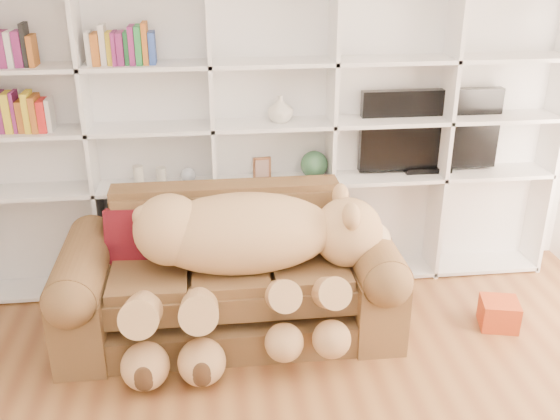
{
  "coord_description": "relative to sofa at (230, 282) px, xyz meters",
  "views": [
    {
      "loc": [
        -0.47,
        -2.13,
        2.57
      ],
      "look_at": [
        -0.02,
        1.63,
        0.9
      ],
      "focal_mm": 40.0,
      "sensor_mm": 36.0,
      "label": 1
    }
  ],
  "objects": [
    {
      "name": "wall_back",
      "position": [
        0.37,
        0.84,
        0.99
      ],
      "size": [
        5.0,
        0.02,
        2.7
      ],
      "primitive_type": "cube",
      "color": "white",
      "rests_on": "floor"
    },
    {
      "name": "bookshelf",
      "position": [
        0.13,
        0.7,
        0.94
      ],
      "size": [
        4.43,
        0.35,
        2.4
      ],
      "color": "white",
      "rests_on": "floor"
    },
    {
      "name": "sofa",
      "position": [
        0.0,
        0.0,
        0.0
      ],
      "size": [
        2.28,
        0.98,
        0.96
      ],
      "color": "brown",
      "rests_on": "floor"
    },
    {
      "name": "teddy_bear",
      "position": [
        0.1,
        -0.19,
        0.32
      ],
      "size": [
        1.81,
        0.96,
        1.05
      ],
      "rotation": [
        0.0,
        0.0,
        -0.11
      ],
      "color": "#E3A171",
      "rests_on": "sofa"
    },
    {
      "name": "throw_pillow",
      "position": [
        -0.65,
        0.16,
        0.31
      ],
      "size": [
        0.39,
        0.23,
        0.4
      ],
      "primitive_type": "cube",
      "rotation": [
        -0.24,
        0.0,
        -0.06
      ],
      "color": "#5E1019",
      "rests_on": "sofa"
    },
    {
      "name": "gift_box",
      "position": [
        1.9,
        -0.23,
        -0.26
      ],
      "size": [
        0.3,
        0.29,
        0.2
      ],
      "primitive_type": "cube",
      "rotation": [
        0.0,
        0.0,
        -0.24
      ],
      "color": "#B33C17",
      "rests_on": "floor"
    },
    {
      "name": "tv",
      "position": [
        1.6,
        0.69,
        0.82
      ],
      "size": [
        1.1,
        0.18,
        0.65
      ],
      "color": "black",
      "rests_on": "bookshelf"
    },
    {
      "name": "picture_frame",
      "position": [
        0.29,
        0.64,
        0.6
      ],
      "size": [
        0.14,
        0.04,
        0.17
      ],
      "primitive_type": "cube",
      "rotation": [
        0.0,
        0.0,
        0.1
      ],
      "color": "brown",
      "rests_on": "bookshelf"
    },
    {
      "name": "green_vase",
      "position": [
        0.69,
        0.64,
        0.61
      ],
      "size": [
        0.21,
        0.21,
        0.21
      ],
      "primitive_type": "sphere",
      "color": "#305D3B",
      "rests_on": "bookshelf"
    },
    {
      "name": "figurine_tall",
      "position": [
        -0.63,
        0.64,
        0.58
      ],
      "size": [
        0.1,
        0.1,
        0.15
      ],
      "primitive_type": "cylinder",
      "rotation": [
        0.0,
        0.0,
        0.37
      ],
      "color": "silver",
      "rests_on": "bookshelf"
    },
    {
      "name": "figurine_short",
      "position": [
        -0.47,
        0.64,
        0.57
      ],
      "size": [
        0.09,
        0.09,
        0.13
      ],
      "primitive_type": "cylinder",
      "rotation": [
        0.0,
        0.0,
        -0.18
      ],
      "color": "silver",
      "rests_on": "bookshelf"
    },
    {
      "name": "snow_globe",
      "position": [
        -0.27,
        0.64,
        0.57
      ],
      "size": [
        0.12,
        0.12,
        0.12
      ],
      "primitive_type": "sphere",
      "color": "silver",
      "rests_on": "bookshelf"
    },
    {
      "name": "shelf_vase",
      "position": [
        0.43,
        0.64,
        1.05
      ],
      "size": [
        0.23,
        0.23,
        0.2
      ],
      "primitive_type": "imported",
      "rotation": [
        0.0,
        0.0,
        0.23
      ],
      "color": "silver",
      "rests_on": "bookshelf"
    }
  ]
}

